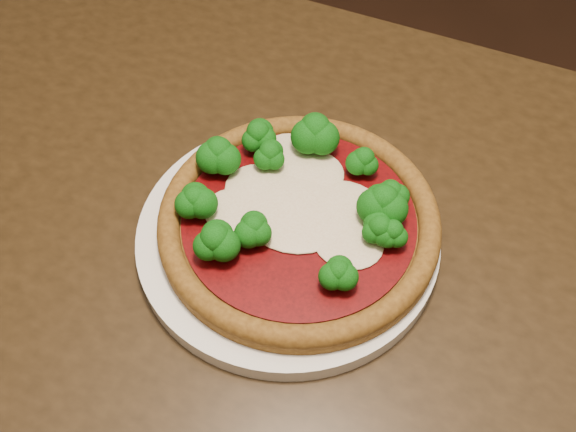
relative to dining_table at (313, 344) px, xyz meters
The scene contains 4 objects.
floor 0.67m from the dining_table, 85.07° to the left, with size 4.00×4.00×0.00m, color black.
dining_table is the anchor object (origin of this frame).
plate 0.13m from the dining_table, 141.80° to the left, with size 0.29×0.29×0.02m, color white.
pizza 0.15m from the dining_table, 131.32° to the left, with size 0.27×0.27×0.06m.
Camera 1 is at (0.11, -0.44, 1.26)m, focal length 40.00 mm.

